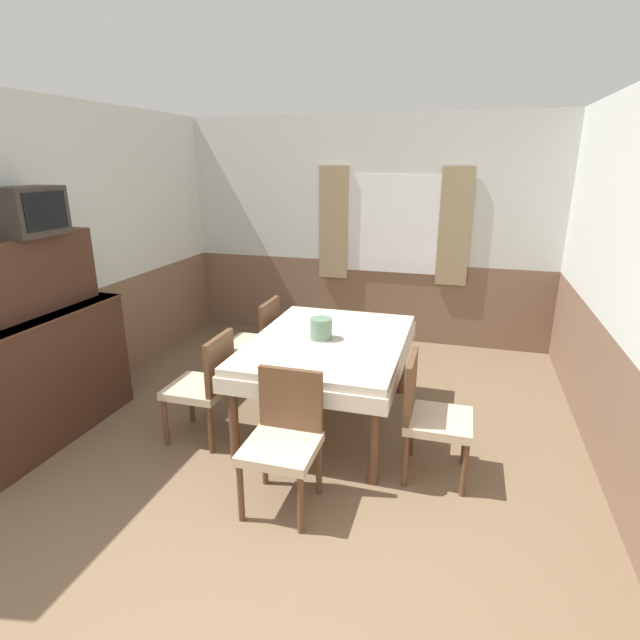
{
  "coord_description": "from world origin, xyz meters",
  "views": [
    {
      "loc": [
        1.12,
        -1.28,
        2.1
      ],
      "look_at": [
        0.07,
        2.33,
        0.89
      ],
      "focal_mm": 28.0,
      "sensor_mm": 36.0,
      "label": 1
    }
  ],
  "objects_px": {
    "tv": "(30,211)",
    "sideboard": "(32,359)",
    "chair_head_near": "(284,435)",
    "chair_left_far": "(257,340)",
    "vase": "(321,329)",
    "chair_left_near": "(205,383)",
    "dining_table": "(329,351)",
    "chair_right_near": "(429,413)"
  },
  "relations": [
    {
      "from": "chair_left_far",
      "to": "tv",
      "type": "bearing_deg",
      "value": 134.69
    },
    {
      "from": "dining_table",
      "to": "vase",
      "type": "xyz_separation_m",
      "value": [
        -0.06,
        -0.02,
        0.19
      ]
    },
    {
      "from": "sideboard",
      "to": "chair_right_near",
      "type": "bearing_deg",
      "value": 7.47
    },
    {
      "from": "chair_left_far",
      "to": "sideboard",
      "type": "distance_m",
      "value": 1.86
    },
    {
      "from": "chair_left_near",
      "to": "vase",
      "type": "xyz_separation_m",
      "value": [
        0.78,
        0.49,
        0.36
      ]
    },
    {
      "from": "chair_right_near",
      "to": "tv",
      "type": "xyz_separation_m",
      "value": [
        -2.89,
        -0.18,
        1.28
      ]
    },
    {
      "from": "chair_left_far",
      "to": "sideboard",
      "type": "bearing_deg",
      "value": 138.67
    },
    {
      "from": "chair_left_near",
      "to": "chair_left_far",
      "type": "relative_size",
      "value": 1.0
    },
    {
      "from": "chair_right_near",
      "to": "tv",
      "type": "distance_m",
      "value": 3.17
    },
    {
      "from": "sideboard",
      "to": "tv",
      "type": "bearing_deg",
      "value": 84.45
    },
    {
      "from": "dining_table",
      "to": "chair_left_near",
      "type": "bearing_deg",
      "value": -149.09
    },
    {
      "from": "chair_head_near",
      "to": "tv",
      "type": "height_order",
      "value": "tv"
    },
    {
      "from": "chair_head_near",
      "to": "tv",
      "type": "bearing_deg",
      "value": -10.23
    },
    {
      "from": "chair_right_near",
      "to": "chair_head_near",
      "type": "height_order",
      "value": "same"
    },
    {
      "from": "chair_right_near",
      "to": "chair_head_near",
      "type": "xyz_separation_m",
      "value": [
        -0.84,
        -0.55,
        0.0
      ]
    },
    {
      "from": "sideboard",
      "to": "chair_left_near",
      "type": "bearing_deg",
      "value": 17.32
    },
    {
      "from": "dining_table",
      "to": "tv",
      "type": "distance_m",
      "value": 2.43
    },
    {
      "from": "chair_left_near",
      "to": "chair_head_near",
      "type": "bearing_deg",
      "value": -123.16
    },
    {
      "from": "chair_right_near",
      "to": "vase",
      "type": "bearing_deg",
      "value": -118.39
    },
    {
      "from": "chair_left_near",
      "to": "chair_left_far",
      "type": "xyz_separation_m",
      "value": [
        0.0,
        1.01,
        0.0
      ]
    },
    {
      "from": "sideboard",
      "to": "vase",
      "type": "relative_size",
      "value": 9.02
    },
    {
      "from": "tv",
      "to": "chair_right_near",
      "type": "bearing_deg",
      "value": 3.59
    },
    {
      "from": "vase",
      "to": "tv",
      "type": "bearing_deg",
      "value": -161.38
    },
    {
      "from": "dining_table",
      "to": "chair_left_far",
      "type": "xyz_separation_m",
      "value": [
        -0.84,
        0.5,
        -0.17
      ]
    },
    {
      "from": "chair_right_near",
      "to": "vase",
      "type": "xyz_separation_m",
      "value": [
        -0.9,
        0.49,
        0.36
      ]
    },
    {
      "from": "chair_head_near",
      "to": "tv",
      "type": "distance_m",
      "value": 2.44
    },
    {
      "from": "dining_table",
      "to": "chair_right_near",
      "type": "distance_m",
      "value": 1.0
    },
    {
      "from": "chair_left_near",
      "to": "vase",
      "type": "bearing_deg",
      "value": -58.09
    },
    {
      "from": "tv",
      "to": "vase",
      "type": "bearing_deg",
      "value": 18.62
    },
    {
      "from": "dining_table",
      "to": "chair_right_near",
      "type": "height_order",
      "value": "chair_right_near"
    },
    {
      "from": "chair_left_near",
      "to": "vase",
      "type": "relative_size",
      "value": 4.91
    },
    {
      "from": "dining_table",
      "to": "chair_head_near",
      "type": "distance_m",
      "value": 1.07
    },
    {
      "from": "chair_right_near",
      "to": "sideboard",
      "type": "bearing_deg",
      "value": -82.53
    },
    {
      "from": "vase",
      "to": "chair_right_near",
      "type": "bearing_deg",
      "value": -28.39
    },
    {
      "from": "dining_table",
      "to": "chair_left_near",
      "type": "height_order",
      "value": "chair_left_near"
    },
    {
      "from": "tv",
      "to": "sideboard",
      "type": "bearing_deg",
      "value": -95.55
    },
    {
      "from": "chair_left_near",
      "to": "tv",
      "type": "distance_m",
      "value": 1.77
    },
    {
      "from": "sideboard",
      "to": "vase",
      "type": "xyz_separation_m",
      "value": [
        2.01,
        0.87,
        0.15
      ]
    },
    {
      "from": "tv",
      "to": "vase",
      "type": "relative_size",
      "value": 2.62
    },
    {
      "from": "chair_head_near",
      "to": "chair_left_far",
      "type": "height_order",
      "value": "same"
    },
    {
      "from": "chair_head_near",
      "to": "vase",
      "type": "distance_m",
      "value": 1.1
    },
    {
      "from": "chair_right_near",
      "to": "tv",
      "type": "relative_size",
      "value": 1.87
    }
  ]
}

